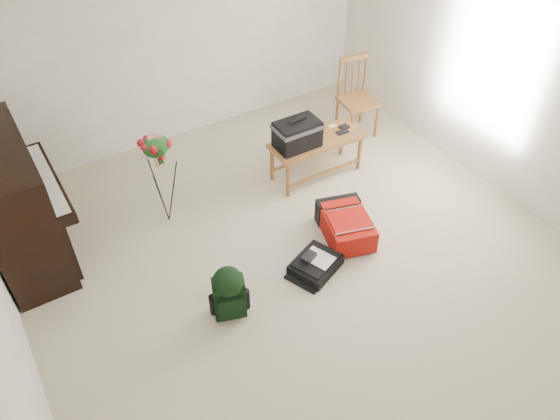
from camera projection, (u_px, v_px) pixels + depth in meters
floor at (304, 265)px, 5.33m from camera, size 5.00×5.50×0.01m
ceiling at (315, 13)px, 3.66m from camera, size 5.00×5.50×0.01m
wall_back at (174, 40)px, 6.23m from camera, size 5.00×0.04×2.50m
wall_right at (515, 83)px, 5.48m from camera, size 0.04×5.50×2.50m
piano at (16, 205)px, 5.08m from camera, size 0.71×1.50×1.25m
bench at (304, 136)px, 5.94m from camera, size 1.09×0.45×0.83m
dining_chair at (357, 98)px, 6.76m from camera, size 0.48×0.48×0.98m
red_suitcase at (343, 223)px, 5.56m from camera, size 0.61×0.76×0.28m
black_duffel at (316, 264)px, 5.24m from camera, size 0.57×0.51×0.19m
green_backpack at (229, 291)px, 4.69m from camera, size 0.32×0.29×0.55m
flower_stand at (162, 180)px, 5.46m from camera, size 0.41×0.41×1.10m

